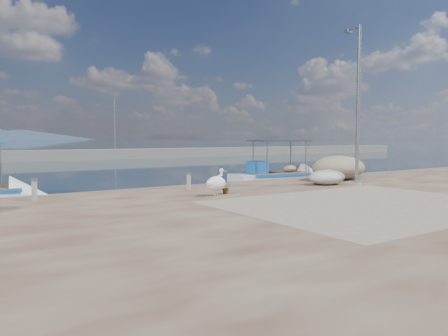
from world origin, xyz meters
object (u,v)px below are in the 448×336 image
pelican (217,183)px  bollard_near (189,180)px  boat_right (279,179)px  lamp_post (358,111)px

pelican → bollard_near: (0.12, 2.30, -0.09)m
boat_right → lamp_post: (-1.02, -6.43, 3.57)m
boat_right → bollard_near: boat_right is taller
pelican → bollard_near: 2.30m
bollard_near → boat_right: bearing=24.4°
lamp_post → bollard_near: size_ratio=10.12×
lamp_post → bollard_near: lamp_post is taller
pelican → lamp_post: (7.04, -0.53, 2.83)m
pelican → bollard_near: pelican is taller
boat_right → bollard_near: bearing=-149.1°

